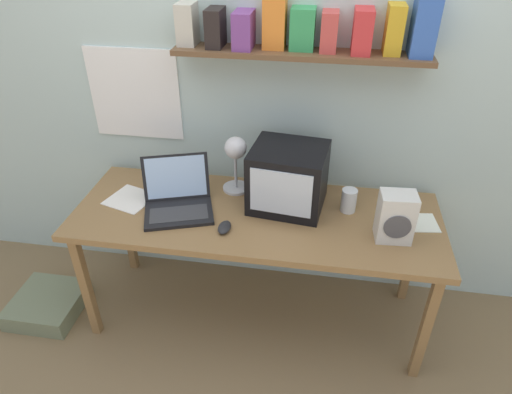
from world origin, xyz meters
The scene contains 12 objects.
ground_plane centered at (0.00, 0.00, 0.00)m, with size 12.00×12.00×0.00m, color olive.
back_wall centered at (0.00, 0.41, 1.31)m, with size 5.60×0.24×2.60m.
corner_desk centered at (0.00, 0.00, 0.66)m, with size 1.86×0.68×0.72m.
crt_monitor centered at (0.15, 0.11, 0.88)m, with size 0.40×0.37×0.32m.
laptop centered at (-0.40, -0.01, 0.79)m, with size 0.42×0.40×0.25m.
desk_lamp centered at (-0.13, 0.16, 0.96)m, with size 0.15×0.19×0.35m.
juice_glass centered at (0.46, 0.10, 0.78)m, with size 0.08×0.08×0.12m.
space_heater centered at (0.66, -0.09, 0.84)m, with size 0.17×0.13×0.24m.
computer_mouse centered at (-0.13, -0.16, 0.74)m, with size 0.06×0.11×0.03m.
loose_paper_near_laptop centered at (-0.68, 0.02, 0.72)m, with size 0.28×0.27×0.00m.
open_notebook centered at (0.80, 0.05, 0.72)m, with size 0.20×0.18×0.00m.
floor_cushion centered at (-1.22, -0.18, 0.06)m, with size 0.38×0.38×0.11m.
Camera 1 is at (0.30, -1.86, 2.06)m, focal length 32.00 mm.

